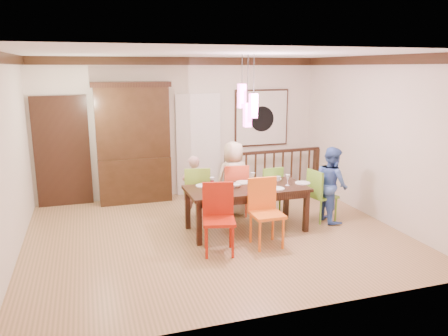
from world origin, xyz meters
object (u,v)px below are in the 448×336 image
object	(u,v)px
dining_table	(246,192)
chair_far_left	(197,189)
person_far_left	(193,187)
chair_end_right	(323,191)
balustrade	(274,171)
china_hutch	(133,143)
person_far_mid	(233,178)
person_end_right	(331,184)

from	to	relation	value
dining_table	chair_far_left	distance (m)	1.02
dining_table	person_far_left	xyz separation A→B (m)	(-0.71, 0.86, -0.08)
dining_table	person_far_left	world-z (taller)	person_far_left
chair_end_right	dining_table	bearing A→B (deg)	82.93
balustrade	china_hutch	bearing A→B (deg)	170.59
china_hutch	chair_end_right	bearing A→B (deg)	-35.66
balustrade	person_far_left	distance (m)	2.30
chair_far_left	person_far_mid	distance (m)	0.73
balustrade	person_far_mid	bearing A→B (deg)	-143.22
chair_end_right	balustrade	bearing A→B (deg)	-4.96
person_end_right	balustrade	bearing A→B (deg)	8.04
china_hutch	person_end_right	distance (m)	3.95
person_far_mid	china_hutch	bearing A→B (deg)	-47.74
chair_end_right	person_far_mid	bearing A→B (deg)	51.86
person_far_left	dining_table	bearing A→B (deg)	122.43
balustrade	person_end_right	bearing A→B (deg)	-85.10
chair_far_left	person_far_mid	xyz separation A→B (m)	(0.72, 0.07, 0.13)
dining_table	china_hutch	bearing A→B (deg)	124.94
person_far_mid	person_end_right	xyz separation A→B (m)	(1.54, -0.86, -0.02)
dining_table	person_end_right	bearing A→B (deg)	-0.99
china_hutch	person_far_mid	distance (m)	2.23
dining_table	balustrade	size ratio (longest dim) A/B	0.89
china_hutch	person_end_right	world-z (taller)	china_hutch
china_hutch	balustrade	size ratio (longest dim) A/B	1.07
person_far_left	chair_end_right	bearing A→B (deg)	152.58
china_hutch	person_far_left	world-z (taller)	china_hutch
balustrade	dining_table	bearing A→B (deg)	-127.97
person_far_left	person_end_right	size ratio (longest dim) A/B	0.86
chair_far_left	balustrade	distance (m)	2.31
dining_table	chair_end_right	size ratio (longest dim) A/B	2.15
chair_end_right	person_end_right	xyz separation A→B (m)	(0.13, -0.06, 0.14)
dining_table	person_end_right	distance (m)	1.60
chair_far_left	china_hutch	world-z (taller)	china_hutch
chair_far_left	china_hutch	bearing A→B (deg)	-48.41
person_far_mid	person_end_right	bearing A→B (deg)	143.71
person_far_left	person_far_mid	bearing A→B (deg)	171.51
chair_far_left	chair_end_right	bearing A→B (deg)	170.74
balustrade	person_far_mid	size ratio (longest dim) A/B	1.64
dining_table	chair_end_right	bearing A→B (deg)	1.45
balustrade	chair_end_right	bearing A→B (deg)	-88.74
person_end_right	chair_end_right	bearing A→B (deg)	63.79
balustrade	person_end_right	distance (m)	1.94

